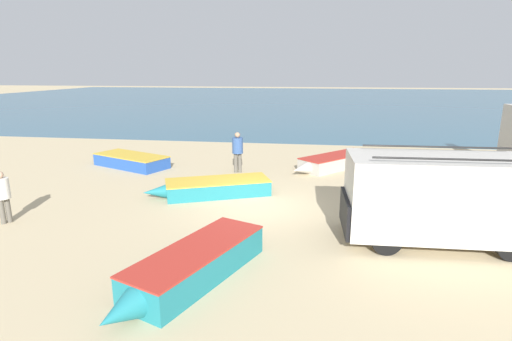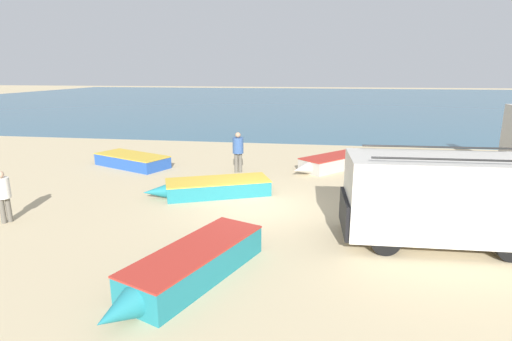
{
  "view_description": "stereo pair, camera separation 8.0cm",
  "coord_description": "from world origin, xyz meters",
  "px_view_note": "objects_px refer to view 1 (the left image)",
  "views": [
    {
      "loc": [
        1.77,
        -12.68,
        4.49
      ],
      "look_at": [
        -0.32,
        1.02,
        1.0
      ],
      "focal_mm": 28.0,
      "sensor_mm": 36.0,
      "label": 1
    },
    {
      "loc": [
        1.85,
        -12.67,
        4.49
      ],
      "look_at": [
        -0.32,
        1.02,
        1.0
      ],
      "focal_mm": 28.0,
      "sensor_mm": 36.0,
      "label": 2
    }
  ],
  "objects_px": {
    "fishing_rowboat_0": "(335,162)",
    "fisherman_1": "(2,192)",
    "fishing_rowboat_2": "(129,160)",
    "fishing_rowboat_1": "(214,187)",
    "fisherman_0": "(238,149)",
    "fishing_rowboat_3": "(192,266)",
    "parked_van": "(439,197)"
  },
  "relations": [
    {
      "from": "fishing_rowboat_0",
      "to": "fisherman_1",
      "type": "xyz_separation_m",
      "value": [
        -10.08,
        -8.62,
        0.66
      ]
    },
    {
      "from": "parked_van",
      "to": "fishing_rowboat_0",
      "type": "relative_size",
      "value": 1.16
    },
    {
      "from": "fishing_rowboat_0",
      "to": "fishing_rowboat_2",
      "type": "relative_size",
      "value": 0.94
    },
    {
      "from": "fishing_rowboat_0",
      "to": "fisherman_1",
      "type": "bearing_deg",
      "value": -6.97
    },
    {
      "from": "fishing_rowboat_1",
      "to": "fishing_rowboat_0",
      "type": "bearing_deg",
      "value": -155.84
    },
    {
      "from": "fishing_rowboat_1",
      "to": "fishing_rowboat_3",
      "type": "bearing_deg",
      "value": 77.19
    },
    {
      "from": "parked_van",
      "to": "fisherman_0",
      "type": "height_order",
      "value": "parked_van"
    },
    {
      "from": "fisherman_1",
      "to": "fishing_rowboat_0",
      "type": "bearing_deg",
      "value": 77.0
    },
    {
      "from": "fisherman_0",
      "to": "fishing_rowboat_0",
      "type": "bearing_deg",
      "value": -89.1
    },
    {
      "from": "parked_van",
      "to": "fishing_rowboat_3",
      "type": "xyz_separation_m",
      "value": [
        -5.82,
        -2.91,
        -0.94
      ]
    },
    {
      "from": "fishing_rowboat_0",
      "to": "fisherman_1",
      "type": "relative_size",
      "value": 2.64
    },
    {
      "from": "fisherman_0",
      "to": "fishing_rowboat_1",
      "type": "bearing_deg",
      "value": 158.15
    },
    {
      "from": "fishing_rowboat_0",
      "to": "fisherman_0",
      "type": "distance_m",
      "value": 4.68
    },
    {
      "from": "fisherman_0",
      "to": "fisherman_1",
      "type": "relative_size",
      "value": 1.14
    },
    {
      "from": "parked_van",
      "to": "fisherman_1",
      "type": "height_order",
      "value": "parked_van"
    },
    {
      "from": "fisherman_1",
      "to": "fisherman_0",
      "type": "bearing_deg",
      "value": 87.68
    },
    {
      "from": "fishing_rowboat_1",
      "to": "fisherman_0",
      "type": "xyz_separation_m",
      "value": [
        0.22,
        3.42,
        0.81
      ]
    },
    {
      "from": "parked_van",
      "to": "fisherman_1",
      "type": "distance_m",
      "value": 12.42
    },
    {
      "from": "fishing_rowboat_0",
      "to": "fishing_rowboat_2",
      "type": "xyz_separation_m",
      "value": [
        -9.74,
        -1.13,
        -0.02
      ]
    },
    {
      "from": "fishing_rowboat_2",
      "to": "parked_van",
      "type": "bearing_deg",
      "value": 173.65
    },
    {
      "from": "fishing_rowboat_1",
      "to": "fisherman_0",
      "type": "height_order",
      "value": "fisherman_0"
    },
    {
      "from": "fishing_rowboat_2",
      "to": "fisherman_0",
      "type": "relative_size",
      "value": 2.47
    },
    {
      "from": "fishing_rowboat_0",
      "to": "fishing_rowboat_2",
      "type": "distance_m",
      "value": 9.81
    },
    {
      "from": "fishing_rowboat_3",
      "to": "fisherman_0",
      "type": "xyz_separation_m",
      "value": [
        -0.87,
        9.55,
        0.75
      ]
    },
    {
      "from": "fishing_rowboat_2",
      "to": "fisherman_1",
      "type": "distance_m",
      "value": 7.53
    },
    {
      "from": "parked_van",
      "to": "fishing_rowboat_2",
      "type": "xyz_separation_m",
      "value": [
        -12.07,
        7.02,
        -1.0
      ]
    },
    {
      "from": "fishing_rowboat_3",
      "to": "fisherman_1",
      "type": "relative_size",
      "value": 2.79
    },
    {
      "from": "parked_van",
      "to": "fishing_rowboat_0",
      "type": "xyz_separation_m",
      "value": [
        -2.33,
        8.15,
        -0.98
      ]
    },
    {
      "from": "fishing_rowboat_3",
      "to": "fishing_rowboat_2",
      "type": "bearing_deg",
      "value": -125.82
    },
    {
      "from": "parked_van",
      "to": "fishing_rowboat_1",
      "type": "relative_size",
      "value": 1.07
    },
    {
      "from": "fishing_rowboat_1",
      "to": "fisherman_1",
      "type": "bearing_deg",
      "value": 11.03
    },
    {
      "from": "fishing_rowboat_0",
      "to": "parked_van",
      "type": "bearing_deg",
      "value": 58.43
    }
  ]
}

